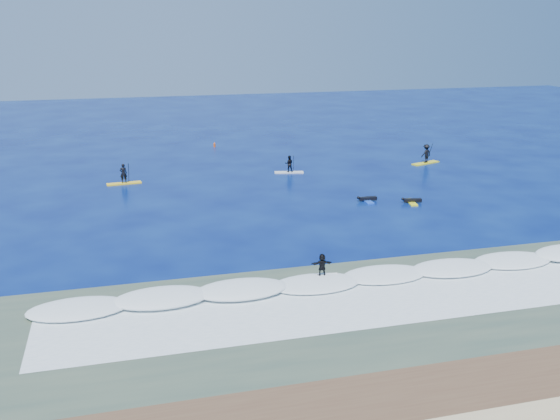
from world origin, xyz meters
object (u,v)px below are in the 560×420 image
object	(u,v)px
sup_paddler_right	(426,155)
prone_paddler_far	(367,199)
sup_paddler_left	(124,177)
wave_surfer	(322,267)
sup_paddler_center	(289,165)
prone_paddler_near	(412,201)
marker_buoy	(214,145)

from	to	relation	value
sup_paddler_right	prone_paddler_far	world-z (taller)	sup_paddler_right
sup_paddler_left	wave_surfer	xyz separation A→B (m)	(9.81, -24.10, 0.13)
sup_paddler_center	prone_paddler_near	distance (m)	13.60
sup_paddler_left	prone_paddler_far	size ratio (longest dim) A/B	1.45
prone_paddler_near	marker_buoy	distance (m)	28.25
sup_paddler_left	marker_buoy	world-z (taller)	sup_paddler_left
sup_paddler_left	marker_buoy	size ratio (longest dim) A/B	5.08
sup_paddler_center	prone_paddler_far	world-z (taller)	sup_paddler_center
prone_paddler_near	prone_paddler_far	size ratio (longest dim) A/B	1.00
sup_paddler_right	marker_buoy	size ratio (longest dim) A/B	5.56
wave_surfer	marker_buoy	xyz separation A→B (m)	(0.29, 38.42, -0.52)
sup_paddler_left	prone_paddler_near	world-z (taller)	sup_paddler_left
wave_surfer	sup_paddler_left	bearing A→B (deg)	115.52
sup_paddler_right	prone_paddler_far	distance (m)	15.40
sup_paddler_center	wave_surfer	size ratio (longest dim) A/B	1.45
sup_paddler_right	wave_surfer	distance (m)	31.26
sup_paddler_left	sup_paddler_center	distance (m)	14.81
sup_paddler_right	marker_buoy	world-z (taller)	sup_paddler_right
sup_paddler_right	sup_paddler_left	bearing A→B (deg)	160.72
sup_paddler_center	prone_paddler_near	size ratio (longest dim) A/B	1.34
sup_paddler_left	prone_paddler_far	distance (m)	20.84
sup_paddler_center	sup_paddler_right	xyz separation A→B (m)	(14.03, 0.38, 0.17)
sup_paddler_center	marker_buoy	distance (m)	14.78
wave_surfer	prone_paddler_far	bearing A→B (deg)	62.33
wave_surfer	marker_buoy	size ratio (longest dim) A/B	3.23
sup_paddler_right	prone_paddler_far	size ratio (longest dim) A/B	1.59
prone_paddler_near	wave_surfer	xyz separation A→B (m)	(-11.43, -12.46, 0.63)
sup_paddler_right	wave_surfer	bearing A→B (deg)	-148.18
sup_paddler_left	wave_surfer	bearing A→B (deg)	-73.00
wave_surfer	marker_buoy	world-z (taller)	wave_surfer
marker_buoy	sup_paddler_center	bearing A→B (deg)	-71.47
sup_paddler_left	sup_paddler_right	distance (m)	28.85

